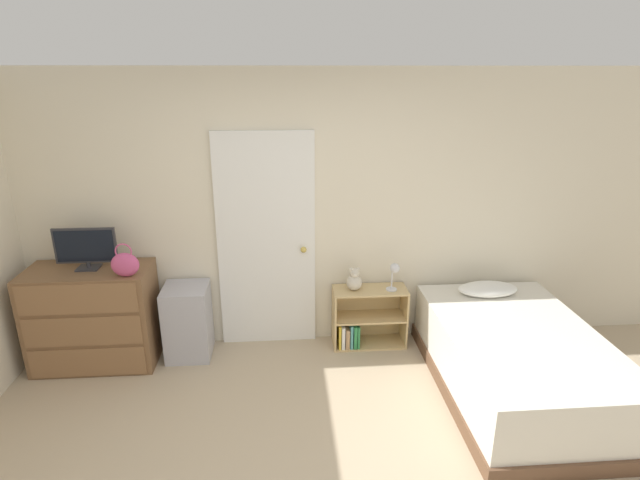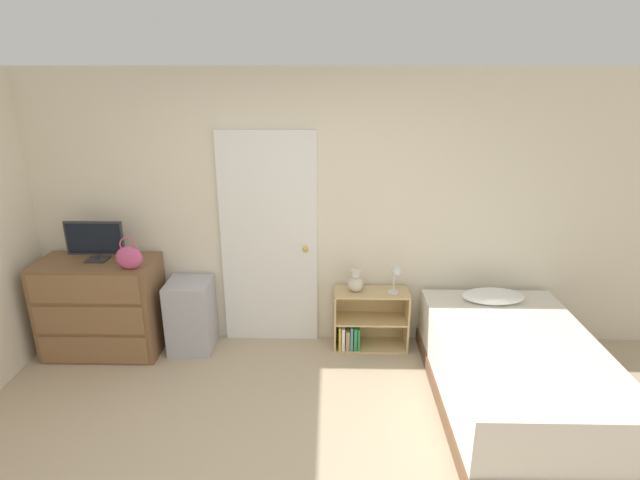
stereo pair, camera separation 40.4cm
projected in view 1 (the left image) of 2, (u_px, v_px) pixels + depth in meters
The scene contains 10 objects.
wall_back at pixel (289, 213), 4.56m from camera, with size 10.00×0.06×2.55m.
door_closed at pixel (266, 243), 4.58m from camera, with size 0.89×0.09×2.03m.
dresser at pixel (94, 317), 4.40m from camera, with size 1.04×0.53×0.90m.
tv at pixel (86, 248), 4.22m from camera, with size 0.51×0.16×0.36m.
handbag at pixel (125, 264), 4.08m from camera, with size 0.23×0.11×0.29m.
storage_bin at pixel (188, 321), 4.55m from camera, with size 0.40×0.40×0.68m.
bookshelf at pixel (363, 320), 4.76m from camera, with size 0.69×0.29×0.58m.
teddy_bear at pixel (354, 280), 4.61m from camera, with size 0.15×0.15×0.22m.
desk_lamp at pixel (394, 271), 4.57m from camera, with size 0.12×0.11×0.27m.
bed at pixel (517, 360), 4.06m from camera, with size 1.23×1.94×0.66m.
Camera 1 is at (-0.06, -2.33, 2.52)m, focal length 28.00 mm.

